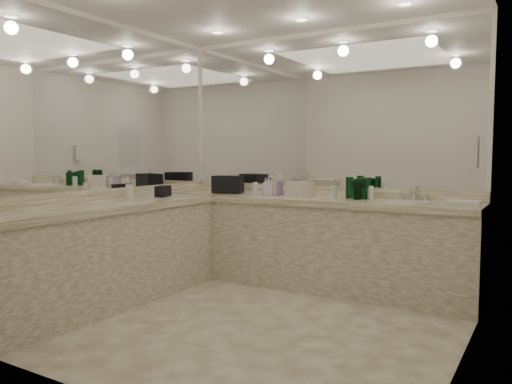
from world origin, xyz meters
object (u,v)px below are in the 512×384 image
Objects in this scene: soap_bottle_c at (302,190)px; black_toiletry_bag at (228,185)px; cream_cosmetic_case at (300,189)px; soap_bottle_b at (269,185)px; wall_phone at (474,152)px; soap_bottle_a at (266,186)px; sink at (407,203)px; hand_towel at (463,203)px.

black_toiletry_bag is at bearing -179.50° from soap_bottle_c.
cream_cosmetic_case is (0.87, 0.00, -0.02)m from black_toiletry_bag.
wall_phone is at bearing -12.91° from soap_bottle_b.
soap_bottle_b is (0.11, -0.13, 0.02)m from soap_bottle_a.
wall_phone reaches higher than soap_bottle_a.
black_toiletry_bag reaches higher than soap_bottle_c.
soap_bottle_b is (-2.02, 0.46, -0.34)m from wall_phone.
black_toiletry_bag is 2.22× the size of soap_bottle_c.
soap_bottle_b is 1.46× the size of soap_bottle_c.
hand_towel is (0.48, -0.07, 0.03)m from sink.
soap_bottle_c is (-1.05, 0.02, 0.08)m from sink.
soap_bottle_a is at bearing -171.02° from cream_cosmetic_case.
soap_bottle_c reaches higher than sink.
cream_cosmetic_case is at bearing -173.93° from soap_bottle_c.
hand_towel is at bearing -1.96° from black_toiletry_bag.
black_toiletry_bag is 1.22× the size of hand_towel.
sink is at bearing -0.95° from soap_bottle_c.
cream_cosmetic_case is 0.99× the size of hand_towel.
black_toiletry_bag reaches higher than cream_cosmetic_case.
soap_bottle_c is (-1.53, 0.09, 0.05)m from hand_towel.
soap_bottle_c is at bearing 8.59° from soap_bottle_b.
wall_phone reaches higher than hand_towel.
cream_cosmetic_case is at bearing -10.28° from soap_bottle_a.
wall_phone is (0.61, -0.50, 0.46)m from sink.
wall_phone is 1.78m from soap_bottle_c.
cream_cosmetic_case is at bearing 179.24° from sink.
soap_bottle_b reaches higher than soap_bottle_a.
hand_towel is at bearing 106.70° from wall_phone.
wall_phone is at bearing -39.57° from sink.
soap_bottle_a is at bearing 130.15° from soap_bottle_b.
wall_phone is at bearing -15.59° from soap_bottle_a.
hand_towel is at bearing -8.78° from sink.
soap_bottle_b is 0.37m from soap_bottle_c.
black_toiletry_bag is at bearing -160.43° from cream_cosmetic_case.
soap_bottle_a is at bearing 170.73° from soap_bottle_c.
soap_bottle_a is at bearing 164.41° from wall_phone.
soap_bottle_c is at bearing 162.68° from wall_phone.
soap_bottle_b is at bearing -4.90° from black_toiletry_bag.
wall_phone is at bearing 2.32° from cream_cosmetic_case.
sink is 0.91m from wall_phone.
sink is at bearing -3.54° from soap_bottle_a.
soap_bottle_c is (-1.66, 0.52, -0.38)m from wall_phone.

